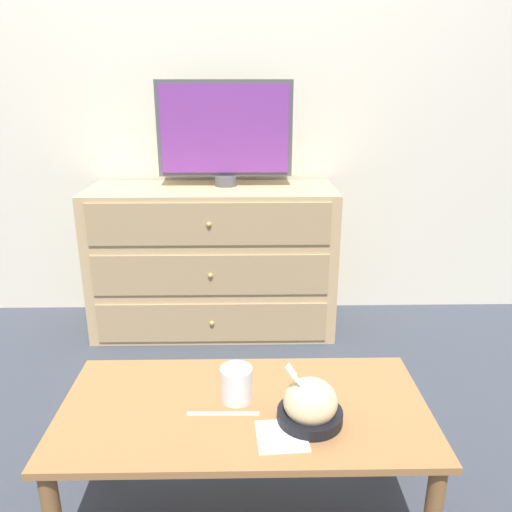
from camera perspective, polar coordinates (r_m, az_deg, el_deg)
ground_plane at (r=2.95m, az=-4.73°, el=-5.74°), size 12.00×12.00×0.00m
wall_back at (r=2.71m, az=-5.48°, el=20.39°), size 12.00×0.05×2.60m
dresser at (r=2.58m, az=-4.89°, el=-0.47°), size 1.22×0.46×0.75m
tv at (r=2.50m, az=-3.59°, el=14.06°), size 0.66×0.11×0.50m
coffee_table at (r=1.46m, az=-1.35°, el=-18.41°), size 1.01×0.49×0.39m
takeout_bowl at (r=1.36m, az=6.21°, el=-16.62°), size 0.17×0.17×0.17m
drink_cup at (r=1.43m, az=-2.25°, el=-14.60°), size 0.09×0.09×0.10m
napkin at (r=1.33m, az=2.96°, el=-19.85°), size 0.13×0.13×0.00m
knife at (r=1.40m, az=-3.76°, el=-17.54°), size 0.19×0.01×0.01m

